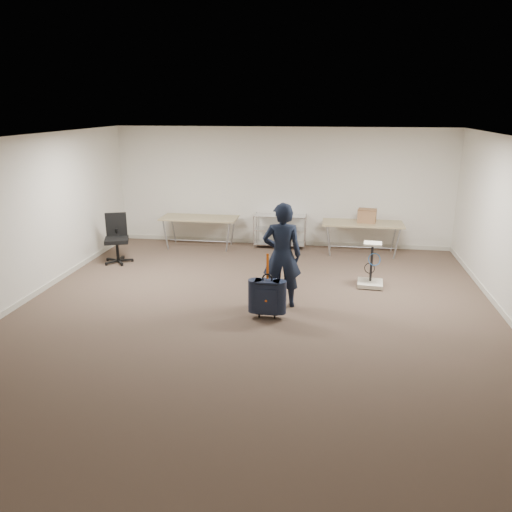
# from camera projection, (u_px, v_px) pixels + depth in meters

# --- Properties ---
(ground) EXTENTS (9.00, 9.00, 0.00)m
(ground) POSITION_uv_depth(u_px,v_px,m) (253.00, 318.00, 8.00)
(ground) COLOR #4D392E
(ground) RESTS_ON ground
(room_shell) EXTENTS (8.00, 9.00, 9.00)m
(room_shell) POSITION_uv_depth(u_px,v_px,m) (264.00, 286.00, 9.29)
(room_shell) COLOR silver
(room_shell) RESTS_ON ground
(folding_table_left) EXTENTS (1.80, 0.75, 0.73)m
(folding_table_left) POSITION_uv_depth(u_px,v_px,m) (199.00, 219.00, 11.81)
(folding_table_left) COLOR #917F58
(folding_table_left) RESTS_ON ground
(folding_table_right) EXTENTS (1.80, 0.75, 0.73)m
(folding_table_right) POSITION_uv_depth(u_px,v_px,m) (363.00, 225.00, 11.27)
(folding_table_right) COLOR #917F58
(folding_table_right) RESTS_ON ground
(wire_shelf) EXTENTS (1.22, 0.47, 0.80)m
(wire_shelf) POSITION_uv_depth(u_px,v_px,m) (280.00, 229.00, 11.84)
(wire_shelf) COLOR silver
(wire_shelf) RESTS_ON ground
(person) EXTENTS (0.69, 0.50, 1.78)m
(person) POSITION_uv_depth(u_px,v_px,m) (282.00, 255.00, 8.25)
(person) COLOR black
(person) RESTS_ON ground
(suitcase) EXTENTS (0.39, 0.23, 1.07)m
(suitcase) POSITION_uv_depth(u_px,v_px,m) (267.00, 297.00, 7.90)
(suitcase) COLOR #151B31
(suitcase) RESTS_ON ground
(office_chair) EXTENTS (0.64, 0.64, 1.05)m
(office_chair) POSITION_uv_depth(u_px,v_px,m) (117.00, 248.00, 10.78)
(office_chair) COLOR black
(office_chair) RESTS_ON ground
(equipment_cart) EXTENTS (0.50, 0.50, 0.85)m
(equipment_cart) POSITION_uv_depth(u_px,v_px,m) (371.00, 275.00, 9.33)
(equipment_cart) COLOR beige
(equipment_cart) RESTS_ON ground
(cardboard_box) EXTENTS (0.44, 0.36, 0.30)m
(cardboard_box) POSITION_uv_depth(u_px,v_px,m) (367.00, 216.00, 11.25)
(cardboard_box) COLOR olive
(cardboard_box) RESTS_ON folding_table_right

